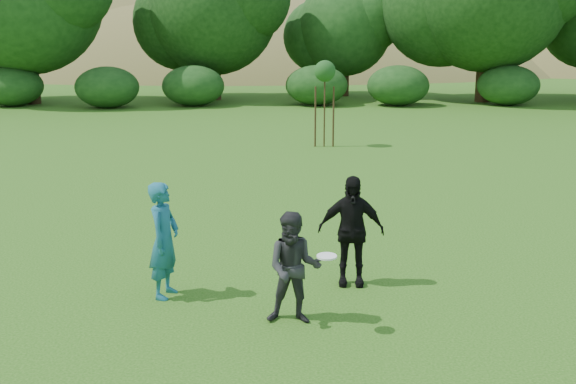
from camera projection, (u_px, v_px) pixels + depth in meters
name	position (u px, v px, depth m)	size (l,w,h in m)	color
ground	(287.00, 316.00, 10.28)	(120.00, 120.00, 0.00)	#19470C
player_teal	(164.00, 240.00, 10.82)	(0.65, 0.43, 1.78)	#195A74
player_grey	(294.00, 268.00, 9.88)	(0.77, 0.60, 1.58)	#28282A
player_black	(351.00, 231.00, 11.32)	(1.04, 0.43, 1.77)	black
frisbee	(327.00, 256.00, 9.49)	(0.27, 0.27, 0.04)	white
sapling	(325.00, 74.00, 23.56)	(0.70, 0.70, 2.85)	#3B2817
hillside	(285.00, 170.00, 79.64)	(150.00, 72.00, 52.00)	olive
tree_row	(353.00, 5.00, 37.05)	(53.92, 10.38, 9.62)	#3A2616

